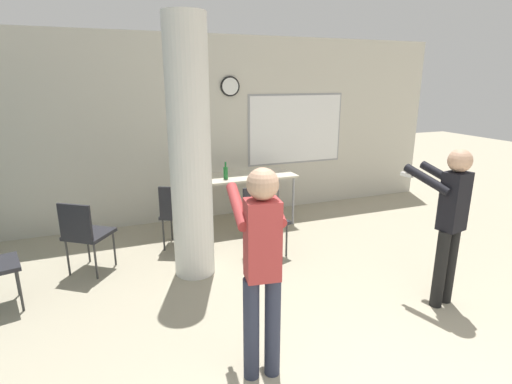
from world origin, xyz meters
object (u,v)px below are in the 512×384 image
(folding_table, at_px, (242,179))
(bottle_on_table, at_px, (226,173))
(chair_near_pillar, at_px, (85,231))
(person_playing_side, at_px, (450,216))
(chair_table_left, at_px, (178,211))
(person_playing_front, at_px, (261,259))
(chair_table_front, at_px, (263,216))

(folding_table, xyz_separation_m, bottle_on_table, (-0.29, -0.14, 0.15))
(chair_near_pillar, bearing_deg, person_playing_side, -30.78)
(chair_table_left, bearing_deg, person_playing_front, -87.12)
(chair_table_left, relative_size, person_playing_side, 0.56)
(folding_table, height_order, chair_table_front, chair_table_front)
(bottle_on_table, xyz_separation_m, person_playing_side, (1.38, -2.68, 0.05))
(chair_table_left, distance_m, chair_table_front, 1.11)
(chair_table_left, height_order, person_playing_front, person_playing_front)
(chair_near_pillar, relative_size, chair_table_front, 1.00)
(folding_table, distance_m, bottle_on_table, 0.36)
(chair_table_left, bearing_deg, chair_table_front, -30.95)
(person_playing_front, bearing_deg, bottle_on_table, 77.72)
(person_playing_side, bearing_deg, chair_near_pillar, 149.22)
(chair_near_pillar, bearing_deg, chair_table_left, 16.53)
(folding_table, bearing_deg, chair_table_left, -152.88)
(chair_near_pillar, xyz_separation_m, chair_table_front, (2.06, -0.24, 0.00))
(chair_table_left, height_order, chair_table_front, same)
(chair_near_pillar, distance_m, person_playing_side, 3.83)
(chair_table_left, xyz_separation_m, person_playing_front, (0.13, -2.56, 0.43))
(chair_table_left, relative_size, chair_table_front, 1.00)
(folding_table, height_order, chair_table_left, chair_table_left)
(chair_table_left, bearing_deg, chair_near_pillar, -163.47)
(person_playing_side, bearing_deg, bottle_on_table, 117.28)
(folding_table, height_order, bottle_on_table, bottle_on_table)
(person_playing_front, distance_m, person_playing_side, 2.05)
(chair_table_front, height_order, person_playing_front, person_playing_front)
(chair_table_front, bearing_deg, person_playing_front, -112.40)
(person_playing_side, bearing_deg, chair_table_front, 125.25)
(folding_table, bearing_deg, chair_near_pillar, -158.09)
(person_playing_front, bearing_deg, folding_table, 73.16)
(chair_table_front, bearing_deg, chair_table_left, 149.05)
(bottle_on_table, relative_size, person_playing_front, 0.16)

